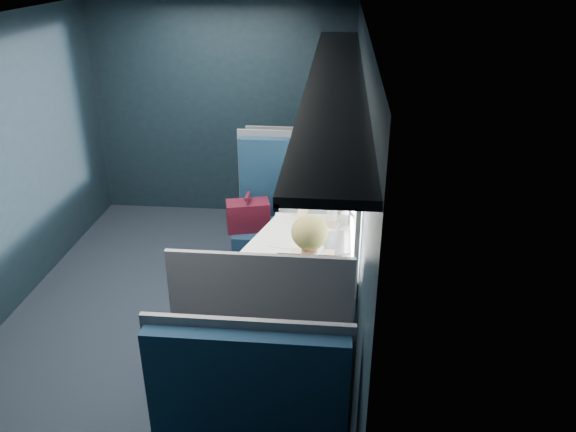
# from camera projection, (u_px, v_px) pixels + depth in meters

# --- Properties ---
(ground) EXTENTS (2.80, 4.20, 0.01)m
(ground) POSITION_uv_depth(u_px,v_px,m) (180.00, 316.00, 4.65)
(ground) COLOR black
(room_shell) EXTENTS (3.00, 4.40, 2.40)m
(room_shell) POSITION_uv_depth(u_px,v_px,m) (166.00, 145.00, 4.01)
(room_shell) COLOR black
(room_shell) RESTS_ON ground
(table) EXTENTS (0.62, 1.00, 0.74)m
(table) POSITION_uv_depth(u_px,v_px,m) (305.00, 251.00, 4.27)
(table) COLOR #54565E
(table) RESTS_ON ground
(seat_bay_near) EXTENTS (1.11, 0.62, 1.26)m
(seat_bay_near) POSITION_uv_depth(u_px,v_px,m) (289.00, 227.00, 5.17)
(seat_bay_near) COLOR #0B1D31
(seat_bay_near) RESTS_ON ground
(seat_bay_far) EXTENTS (1.04, 0.62, 1.26)m
(seat_bay_far) POSITION_uv_depth(u_px,v_px,m) (268.00, 349.00, 3.61)
(seat_bay_far) COLOR #0B1D31
(seat_bay_far) RESTS_ON ground
(seat_row_front) EXTENTS (1.04, 0.51, 1.16)m
(seat_row_front) POSITION_uv_depth(u_px,v_px,m) (299.00, 189.00, 6.01)
(seat_row_front) COLOR #0B1D31
(seat_row_front) RESTS_ON ground
(man) EXTENTS (0.53, 0.56, 1.32)m
(man) POSITION_uv_depth(u_px,v_px,m) (318.00, 206.00, 4.87)
(man) COLOR black
(man) RESTS_ON ground
(woman) EXTENTS (0.53, 0.56, 1.32)m
(woman) POSITION_uv_depth(u_px,v_px,m) (309.00, 296.00, 3.60)
(woman) COLOR black
(woman) RESTS_ON ground
(papers) EXTENTS (0.76, 0.92, 0.01)m
(papers) POSITION_uv_depth(u_px,v_px,m) (291.00, 239.00, 4.27)
(papers) COLOR white
(papers) RESTS_ON table
(laptop) EXTENTS (0.36, 0.41, 0.26)m
(laptop) POSITION_uv_depth(u_px,v_px,m) (348.00, 235.00, 4.17)
(laptop) COLOR silver
(laptop) RESTS_ON table
(bottle_small) EXTENTS (0.07, 0.07, 0.23)m
(bottle_small) POSITION_uv_depth(u_px,v_px,m) (333.00, 215.00, 4.43)
(bottle_small) COLOR silver
(bottle_small) RESTS_ON table
(cup) EXTENTS (0.08, 0.08, 0.10)m
(cup) POSITION_uv_depth(u_px,v_px,m) (345.00, 218.00, 4.50)
(cup) COLOR white
(cup) RESTS_ON table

